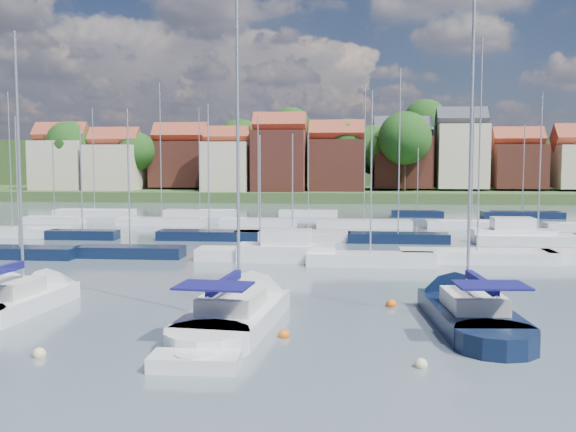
# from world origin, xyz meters

# --- Properties ---
(ground) EXTENTS (260.00, 260.00, 0.00)m
(ground) POSITION_xyz_m (0.00, 40.00, 0.00)
(ground) COLOR #485562
(ground) RESTS_ON ground
(sailboat_left) EXTENTS (3.69, 10.77, 14.41)m
(sailboat_left) POSITION_xyz_m (-16.53, 4.50, 0.36)
(sailboat_left) COLOR silver
(sailboat_left) RESTS_ON ground
(sailboat_centre) EXTENTS (4.51, 12.82, 17.01)m
(sailboat_centre) POSITION_xyz_m (-5.62, 3.30, 0.35)
(sailboat_centre) COLOR silver
(sailboat_centre) RESTS_ON ground
(sailboat_navy) EXTENTS (4.07, 12.31, 16.75)m
(sailboat_navy) POSITION_xyz_m (4.33, 4.22, 0.35)
(sailboat_navy) COLOR black
(sailboat_navy) RESTS_ON ground
(tender) EXTENTS (3.13, 1.50, 0.67)m
(tender) POSITION_xyz_m (-6.14, -4.33, 0.26)
(tender) COLOR silver
(tender) RESTS_ON ground
(buoy_b) EXTENTS (0.50, 0.50, 0.50)m
(buoy_b) POSITION_xyz_m (-12.17, -3.52, 0.00)
(buoy_b) COLOR beige
(buoy_b) RESTS_ON ground
(buoy_c) EXTENTS (0.49, 0.49, 0.49)m
(buoy_c) POSITION_xyz_m (-3.48, -0.06, 0.00)
(buoy_c) COLOR #D85914
(buoy_c) RESTS_ON ground
(buoy_d) EXTENTS (0.46, 0.46, 0.46)m
(buoy_d) POSITION_xyz_m (1.66, -3.42, 0.00)
(buoy_d) COLOR beige
(buoy_d) RESTS_ON ground
(buoy_e) EXTENTS (0.53, 0.53, 0.53)m
(buoy_e) POSITION_xyz_m (1.25, 5.99, 0.00)
(buoy_e) COLOR #D85914
(buoy_e) RESTS_ON ground
(marina_field) EXTENTS (79.62, 41.41, 15.93)m
(marina_field) POSITION_xyz_m (1.91, 35.15, 0.43)
(marina_field) COLOR silver
(marina_field) RESTS_ON ground
(far_shore_town) EXTENTS (212.46, 90.00, 22.27)m
(far_shore_town) POSITION_xyz_m (2.23, 132.67, 4.61)
(far_shore_town) COLOR #3F5028
(far_shore_town) RESTS_ON ground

